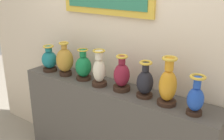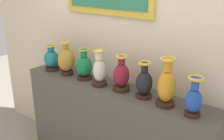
% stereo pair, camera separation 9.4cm
% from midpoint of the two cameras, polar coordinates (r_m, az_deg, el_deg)
% --- Properties ---
extents(display_shelf, '(2.08, 0.35, 1.04)m').
position_cam_midpoint_polar(display_shelf, '(2.78, 0.99, -13.48)').
color(display_shelf, '#4C4742').
rests_on(display_shelf, ground_plane).
extents(back_wall, '(4.22, 0.14, 2.60)m').
position_cam_midpoint_polar(back_wall, '(2.63, 4.10, 3.69)').
color(back_wall, beige).
rests_on(back_wall, ground_plane).
extents(vase_teal, '(0.16, 0.16, 0.29)m').
position_cam_midpoint_polar(vase_teal, '(3.00, -11.94, 2.30)').
color(vase_teal, '#382319').
rests_on(vase_teal, display_shelf).
extents(vase_ochre, '(0.18, 0.18, 0.36)m').
position_cam_midpoint_polar(vase_ochre, '(2.82, -8.81, 2.14)').
color(vase_ochre, '#382319').
rests_on(vase_ochre, display_shelf).
extents(vase_emerald, '(0.16, 0.16, 0.32)m').
position_cam_midpoint_polar(vase_emerald, '(2.69, -4.96, 0.75)').
color(vase_emerald, '#382319').
rests_on(vase_emerald, display_shelf).
extents(vase_ivory, '(0.14, 0.14, 0.35)m').
position_cam_midpoint_polar(vase_ivory, '(2.51, -1.66, -0.05)').
color(vase_ivory, '#382319').
rests_on(vase_ivory, display_shelf).
extents(vase_burgundy, '(0.16, 0.16, 0.33)m').
position_cam_midpoint_polar(vase_burgundy, '(2.41, 3.13, -1.27)').
color(vase_burgundy, '#382319').
rests_on(vase_burgundy, display_shelf).
extents(vase_onyx, '(0.14, 0.14, 0.32)m').
position_cam_midpoint_polar(vase_onyx, '(2.30, 8.04, -2.69)').
color(vase_onyx, '#382319').
rests_on(vase_onyx, display_shelf).
extents(vase_amber, '(0.16, 0.16, 0.40)m').
position_cam_midpoint_polar(vase_amber, '(2.17, 12.78, -3.32)').
color(vase_amber, '#382319').
rests_on(vase_amber, display_shelf).
extents(vase_sapphire, '(0.13, 0.13, 0.31)m').
position_cam_midpoint_polar(vase_sapphire, '(2.08, 18.32, -5.99)').
color(vase_sapphire, '#382319').
rests_on(vase_sapphire, display_shelf).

